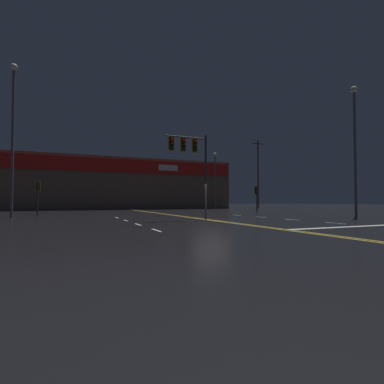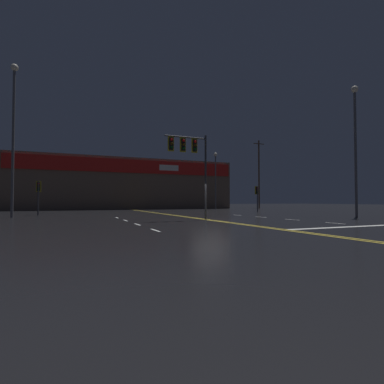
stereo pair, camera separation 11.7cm
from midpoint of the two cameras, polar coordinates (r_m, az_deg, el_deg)
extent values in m
plane|color=black|center=(20.42, 3.43, -5.36)|extent=(200.00, 200.00, 0.00)
cube|color=gold|center=(20.35, 3.05, -5.36)|extent=(0.12, 60.00, 0.01)
cube|color=gold|center=(20.49, 3.81, -5.34)|extent=(0.12, 60.00, 0.01)
cube|color=silver|center=(13.41, -7.05, -7.24)|extent=(0.12, 1.40, 0.01)
cube|color=silver|center=(16.89, -10.45, -6.08)|extent=(0.12, 1.40, 0.01)
cube|color=silver|center=(20.41, -12.68, -5.31)|extent=(0.12, 1.40, 0.01)
cube|color=silver|center=(23.95, -14.25, -4.77)|extent=(0.12, 1.40, 0.01)
cube|color=silver|center=(19.41, 25.46, -5.37)|extent=(0.12, 1.40, 0.01)
cube|color=silver|center=(21.96, 18.37, -5.01)|extent=(0.12, 1.40, 0.01)
cube|color=silver|center=(24.77, 12.82, -4.68)|extent=(0.12, 1.40, 0.01)
cube|color=silver|center=(27.76, 8.44, -4.38)|extent=(0.12, 1.40, 0.01)
cube|color=silver|center=(18.11, 30.42, -5.58)|extent=(10.38, 0.40, 0.01)
cylinder|color=#38383D|center=(21.11, 2.48, 2.82)|extent=(0.14, 0.14, 5.93)
cylinder|color=#38383D|center=(20.90, -1.33, 10.39)|extent=(3.02, 0.10, 0.10)
cube|color=black|center=(21.04, 0.33, 8.81)|extent=(0.28, 0.24, 0.84)
cube|color=gold|center=(21.04, 0.33, 8.81)|extent=(0.42, 0.08, 0.99)
sphere|color=red|center=(20.94, 0.50, 9.56)|extent=(0.17, 0.17, 0.17)
sphere|color=#543707|center=(20.89, 0.50, 8.89)|extent=(0.17, 0.17, 0.17)
sphere|color=#084513|center=(20.85, 0.51, 8.21)|extent=(0.17, 0.17, 0.17)
cube|color=black|center=(20.71, -1.89, 8.98)|extent=(0.28, 0.24, 0.84)
cube|color=gold|center=(20.71, -1.89, 8.98)|extent=(0.42, 0.08, 0.99)
sphere|color=red|center=(20.62, -1.73, 9.74)|extent=(0.17, 0.17, 0.17)
sphere|color=#543707|center=(20.57, -1.73, 9.06)|extent=(0.17, 0.17, 0.17)
sphere|color=#084513|center=(20.52, -1.73, 8.37)|extent=(0.17, 0.17, 0.17)
cube|color=black|center=(20.42, -4.17, 9.14)|extent=(0.28, 0.24, 0.84)
cube|color=gold|center=(20.42, -4.17, 9.14)|extent=(0.42, 0.08, 0.99)
sphere|color=red|center=(20.32, -4.02, 9.92)|extent=(0.17, 0.17, 0.17)
sphere|color=#543707|center=(20.28, -4.03, 9.22)|extent=(0.17, 0.17, 0.17)
sphere|color=#084513|center=(20.23, -4.03, 8.52)|extent=(0.17, 0.17, 0.17)
cylinder|color=#38383D|center=(30.50, -27.43, -1.06)|extent=(0.13, 0.13, 3.10)
cube|color=black|center=(30.71, -27.38, 0.95)|extent=(0.28, 0.24, 0.84)
cube|color=gold|center=(30.71, -27.38, 0.95)|extent=(0.42, 0.08, 0.99)
sphere|color=red|center=(30.56, -27.39, 1.43)|extent=(0.17, 0.17, 0.17)
sphere|color=#543707|center=(30.55, -27.40, 0.96)|extent=(0.17, 0.17, 0.17)
sphere|color=#084513|center=(30.54, -27.41, 0.49)|extent=(0.17, 0.17, 0.17)
cylinder|color=#38383D|center=(37.00, 12.15, -1.32)|extent=(0.13, 0.13, 3.07)
cube|color=black|center=(37.17, 11.98, 0.32)|extent=(0.28, 0.24, 0.84)
cube|color=gold|center=(37.17, 11.98, 0.32)|extent=(0.42, 0.08, 0.99)
sphere|color=red|center=(37.05, 12.12, 0.72)|extent=(0.17, 0.17, 0.17)
sphere|color=#543707|center=(37.04, 12.12, 0.33)|extent=(0.17, 0.17, 0.17)
sphere|color=#084513|center=(37.03, 12.13, -0.06)|extent=(0.17, 0.17, 0.17)
cylinder|color=#59595E|center=(28.04, 28.54, 6.40)|extent=(0.20, 0.20, 10.32)
sphere|color=silver|center=(29.26, 28.38, 16.79)|extent=(0.56, 0.56, 0.56)
cylinder|color=#59595E|center=(27.75, -31.10, 8.03)|extent=(0.20, 0.20, 11.76)
sphere|color=silver|center=(29.36, -30.91, 19.74)|extent=(0.56, 0.56, 0.56)
cylinder|color=#59595E|center=(47.85, 4.29, 1.87)|extent=(0.20, 0.20, 8.60)
sphere|color=silver|center=(48.34, 4.28, 7.17)|extent=(0.56, 0.56, 0.56)
cube|color=brown|center=(51.40, -12.89, 1.33)|extent=(34.60, 10.00, 8.01)
cube|color=red|center=(46.62, -11.75, 4.85)|extent=(33.91, 0.20, 2.00)
cube|color=white|center=(48.13, -4.64, 4.61)|extent=(3.20, 0.16, 0.90)
cylinder|color=#4C3828|center=(55.18, 12.41, 3.32)|extent=(0.26, 0.26, 12.23)
cube|color=#4C3828|center=(55.93, 12.37, 8.95)|extent=(2.20, 0.12, 0.12)
camera|label=1|loc=(0.06, -90.14, 0.00)|focal=28.00mm
camera|label=2|loc=(0.06, 89.86, 0.00)|focal=28.00mm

